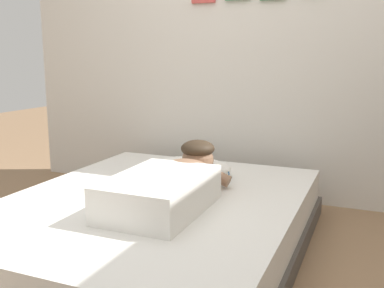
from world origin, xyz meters
TOP-DOWN VIEW (x-y plane):
  - ground_plane at (0.00, 0.00)m, footprint 11.75×11.75m
  - back_wall at (-0.00, 1.48)m, footprint 3.88×0.12m
  - bed at (-0.23, 0.27)m, footprint 1.56×1.96m
  - pillow at (-0.22, 0.79)m, footprint 0.52×0.32m
  - person_lying at (-0.11, 0.23)m, footprint 0.43×0.92m
  - coffee_cup at (-0.04, 0.76)m, footprint 0.12×0.09m
  - cell_phone at (-0.12, -0.07)m, footprint 0.07×0.14m

SIDE VIEW (x-z plane):
  - ground_plane at x=0.00m, z-range 0.00..0.00m
  - bed at x=-0.23m, z-range 0.00..0.31m
  - cell_phone at x=-0.12m, z-range 0.31..0.32m
  - coffee_cup at x=-0.04m, z-range 0.31..0.38m
  - pillow at x=-0.22m, z-range 0.31..0.42m
  - person_lying at x=-0.11m, z-range 0.28..0.55m
  - back_wall at x=0.00m, z-range 0.00..2.50m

